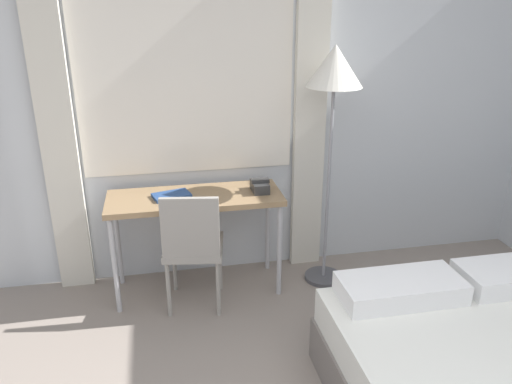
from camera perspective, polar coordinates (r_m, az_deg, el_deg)
The scene contains 6 objects.
wall_back_with_window at distance 3.76m, azimuth -0.31°, elevation 10.32°, with size 5.45×0.13×2.70m.
desk at distance 3.60m, azimuth -6.96°, elevation -1.47°, with size 1.24×0.47×0.76m.
desk_chair at distance 3.44m, azimuth -7.24°, elevation -5.83°, with size 0.46×0.46×0.89m.
standing_lamp at distance 3.51m, azimuth 8.92°, elevation 12.33°, with size 0.39×0.39×1.78m.
telephone at distance 3.61m, azimuth 0.44°, elevation 0.71°, with size 0.13×0.18×0.09m.
book at distance 3.56m, azimuth -9.63°, elevation -0.38°, with size 0.29×0.22×0.02m.
Camera 1 is at (-0.78, -0.97, 2.06)m, focal length 35.00 mm.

